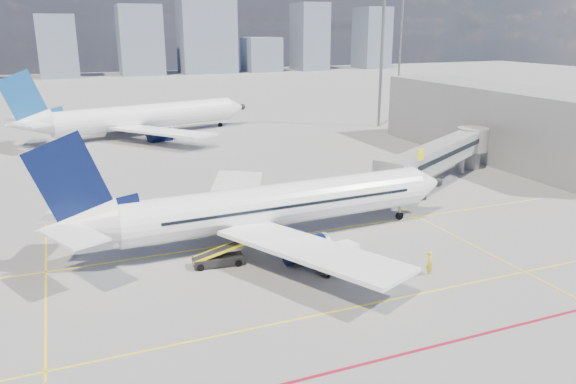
% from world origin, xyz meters
% --- Properties ---
extents(ground, '(420.00, 420.00, 0.00)m').
position_xyz_m(ground, '(0.00, 0.00, 0.00)').
color(ground, gray).
rests_on(ground, ground).
extents(apron_markings, '(90.00, 35.12, 0.01)m').
position_xyz_m(apron_markings, '(-0.58, -3.91, 0.01)').
color(apron_markings, yellow).
rests_on(apron_markings, ground).
extents(jet_bridge, '(23.55, 15.78, 6.30)m').
position_xyz_m(jet_bridge, '(23.51, 16.91, 3.74)').
color(jet_bridge, '#93969B').
rests_on(jet_bridge, ground).
extents(terminal_block, '(10.00, 42.00, 10.00)m').
position_xyz_m(terminal_block, '(39.95, 26.00, 5.00)').
color(terminal_block, '#93969B').
rests_on(terminal_block, ground).
extents(floodlight_mast_ne, '(3.20, 0.61, 25.45)m').
position_xyz_m(floodlight_mast_ne, '(38.00, 55.00, 13.59)').
color(floodlight_mast_ne, slate).
rests_on(floodlight_mast_ne, ground).
extents(floodlight_mast_far, '(3.20, 0.61, 25.45)m').
position_xyz_m(floodlight_mast_far, '(65.00, 90.00, 13.59)').
color(floodlight_mast_far, slate).
rests_on(floodlight_mast_far, ground).
extents(distant_skyline, '(254.67, 15.14, 30.82)m').
position_xyz_m(distant_skyline, '(-0.70, 190.00, 11.85)').
color(distant_skyline, slate).
rests_on(distant_skyline, ground).
extents(main_aircraft, '(37.33, 32.52, 10.94)m').
position_xyz_m(main_aircraft, '(-2.25, 7.44, 3.22)').
color(main_aircraft, white).
rests_on(main_aircraft, ground).
extents(second_aircraft, '(41.89, 35.98, 12.40)m').
position_xyz_m(second_aircraft, '(-5.41, 61.89, 3.22)').
color(second_aircraft, white).
rests_on(second_aircraft, ground).
extents(baggage_tug, '(2.42, 1.79, 1.53)m').
position_xyz_m(baggage_tug, '(1.30, -0.93, 0.73)').
color(baggage_tug, white).
rests_on(baggage_tug, ground).
extents(cargo_dolly, '(3.87, 2.36, 1.98)m').
position_xyz_m(cargo_dolly, '(0.78, -0.17, 1.08)').
color(cargo_dolly, black).
rests_on(cargo_dolly, ground).
extents(belt_loader, '(5.67, 1.87, 2.28)m').
position_xyz_m(belt_loader, '(-7.28, 4.17, 0.59)').
color(belt_loader, black).
rests_on(belt_loader, ground).
extents(ramp_worker, '(0.66, 0.81, 1.91)m').
position_xyz_m(ramp_worker, '(6.88, -3.57, 0.95)').
color(ramp_worker, yellow).
rests_on(ramp_worker, ground).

